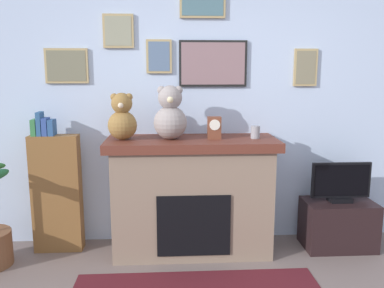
# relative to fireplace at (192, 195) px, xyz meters

# --- Properties ---
(back_wall) EXTENTS (5.20, 0.15, 2.60)m
(back_wall) POSITION_rel_fireplace_xyz_m (0.15, 0.34, 0.78)
(back_wall) COLOR silver
(back_wall) RESTS_ON ground_plane
(fireplace) EXTENTS (1.51, 0.62, 1.05)m
(fireplace) POSITION_rel_fireplace_xyz_m (0.00, 0.00, 0.00)
(fireplace) COLOR #86705D
(fireplace) RESTS_ON ground_plane
(bookshelf) EXTENTS (0.43, 0.16, 1.29)m
(bookshelf) POSITION_rel_fireplace_xyz_m (-1.23, 0.08, 0.04)
(bookshelf) COLOR brown
(bookshelf) RESTS_ON ground_plane
(tv_stand) EXTENTS (0.64, 0.40, 0.45)m
(tv_stand) POSITION_rel_fireplace_xyz_m (1.37, -0.02, -0.31)
(tv_stand) COLOR black
(tv_stand) RESTS_ON ground_plane
(television) EXTENTS (0.55, 0.14, 0.37)m
(television) POSITION_rel_fireplace_xyz_m (1.37, -0.02, 0.09)
(television) COLOR black
(television) RESTS_ON tv_stand
(candle_jar) EXTENTS (0.08, 0.08, 0.11)m
(candle_jar) POSITION_rel_fireplace_xyz_m (0.56, -0.02, 0.57)
(candle_jar) COLOR gray
(candle_jar) RESTS_ON fireplace
(mantel_clock) EXTENTS (0.12, 0.09, 0.20)m
(mantel_clock) POSITION_rel_fireplace_xyz_m (0.20, -0.02, 0.62)
(mantel_clock) COLOR brown
(mantel_clock) RESTS_ON fireplace
(teddy_bear_grey) EXTENTS (0.25, 0.25, 0.41)m
(teddy_bear_grey) POSITION_rel_fireplace_xyz_m (-0.60, -0.02, 0.70)
(teddy_bear_grey) COLOR olive
(teddy_bear_grey) RESTS_ON fireplace
(teddy_bear_brown) EXTENTS (0.29, 0.29, 0.47)m
(teddy_bear_brown) POSITION_rel_fireplace_xyz_m (-0.19, -0.02, 0.73)
(teddy_bear_brown) COLOR gray
(teddy_bear_brown) RESTS_ON fireplace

